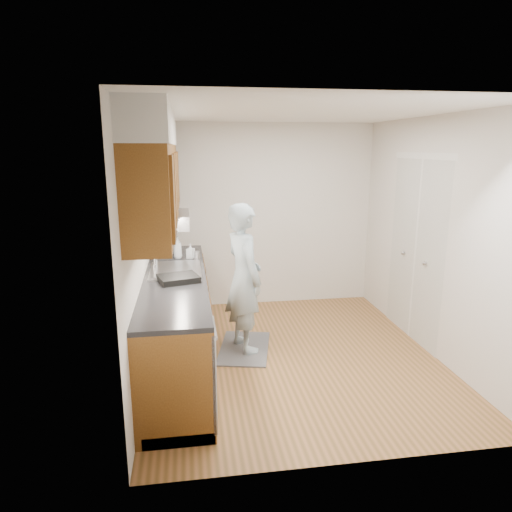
{
  "coord_description": "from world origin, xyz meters",
  "views": [
    {
      "loc": [
        -1.06,
        -4.41,
        2.18
      ],
      "look_at": [
        -0.35,
        0.25,
        1.05
      ],
      "focal_mm": 32.0,
      "sensor_mm": 36.0,
      "label": 1
    }
  ],
  "objects_px": {
    "person": "(244,268)",
    "soap_bottle_b": "(191,251)",
    "steel_can": "(197,256)",
    "dish_rack": "(178,278)",
    "soap_bottle_a": "(178,247)",
    "soap_bottle_c": "(175,246)"
  },
  "relations": [
    {
      "from": "soap_bottle_a",
      "to": "soap_bottle_c",
      "type": "bearing_deg",
      "value": 100.66
    },
    {
      "from": "soap_bottle_a",
      "to": "dish_rack",
      "type": "distance_m",
      "value": 0.95
    },
    {
      "from": "soap_bottle_c",
      "to": "steel_can",
      "type": "distance_m",
      "value": 0.45
    },
    {
      "from": "soap_bottle_a",
      "to": "soap_bottle_c",
      "type": "relative_size",
      "value": 1.4
    },
    {
      "from": "person",
      "to": "soap_bottle_a",
      "type": "relative_size",
      "value": 7.23
    },
    {
      "from": "person",
      "to": "soap_bottle_c",
      "type": "height_order",
      "value": "person"
    },
    {
      "from": "soap_bottle_c",
      "to": "dish_rack",
      "type": "relative_size",
      "value": 0.5
    },
    {
      "from": "person",
      "to": "soap_bottle_b",
      "type": "height_order",
      "value": "person"
    },
    {
      "from": "steel_can",
      "to": "dish_rack",
      "type": "bearing_deg",
      "value": -103.75
    },
    {
      "from": "steel_can",
      "to": "dish_rack",
      "type": "relative_size",
      "value": 0.29
    },
    {
      "from": "person",
      "to": "soap_bottle_b",
      "type": "relative_size",
      "value": 10.87
    },
    {
      "from": "person",
      "to": "steel_can",
      "type": "height_order",
      "value": "person"
    },
    {
      "from": "steel_can",
      "to": "dish_rack",
      "type": "height_order",
      "value": "steel_can"
    },
    {
      "from": "soap_bottle_a",
      "to": "soap_bottle_b",
      "type": "xyz_separation_m",
      "value": [
        0.14,
        -0.03,
        -0.04
      ]
    },
    {
      "from": "person",
      "to": "soap_bottle_a",
      "type": "bearing_deg",
      "value": 35.99
    },
    {
      "from": "person",
      "to": "soap_bottle_b",
      "type": "xyz_separation_m",
      "value": [
        -0.55,
        0.48,
        0.1
      ]
    },
    {
      "from": "person",
      "to": "soap_bottle_a",
      "type": "height_order",
      "value": "person"
    },
    {
      "from": "soap_bottle_b",
      "to": "steel_can",
      "type": "bearing_deg",
      "value": -60.63
    },
    {
      "from": "person",
      "to": "dish_rack",
      "type": "distance_m",
      "value": 0.81
    },
    {
      "from": "dish_rack",
      "to": "person",
      "type": "bearing_deg",
      "value": 16.75
    },
    {
      "from": "steel_can",
      "to": "dish_rack",
      "type": "distance_m",
      "value": 0.82
    },
    {
      "from": "soap_bottle_a",
      "to": "steel_can",
      "type": "relative_size",
      "value": 2.39
    }
  ]
}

